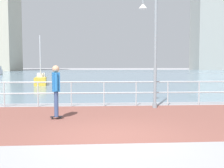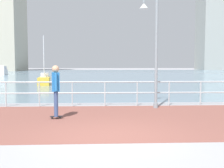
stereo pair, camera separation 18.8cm
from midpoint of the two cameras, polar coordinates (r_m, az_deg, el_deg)
ground at (r=46.37m, az=-2.32°, el=1.90°), size 220.00×220.00×0.00m
brick_paving at (r=8.77m, az=-0.54°, el=-7.52°), size 28.00×5.51×0.01m
harbor_water at (r=56.37m, az=-2.39°, el=2.29°), size 180.00×88.00×0.00m
waterfront_railing at (r=11.39m, az=-1.07°, el=-1.08°), size 25.25×0.06×1.07m
lamppost at (r=11.10m, az=9.17°, el=9.20°), size 0.76×0.52×5.00m
skateboarder at (r=8.83m, az=-11.42°, el=-0.59°), size 0.41×0.56×1.76m
sailboat_blue at (r=24.81m, az=-14.16°, el=0.85°), size 1.42×3.26×4.43m
tower_brick at (r=110.74m, az=21.34°, el=14.60°), size 11.30×10.40×46.66m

